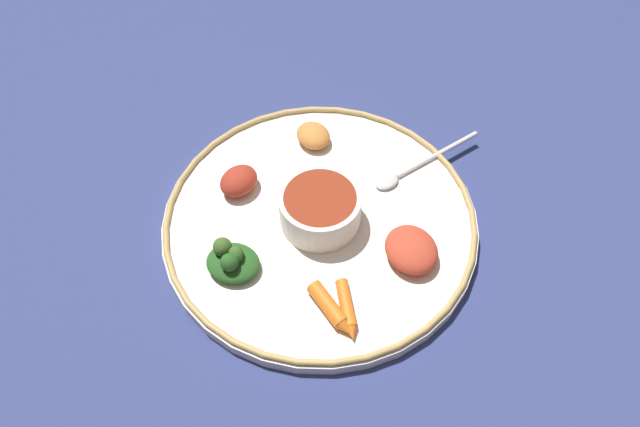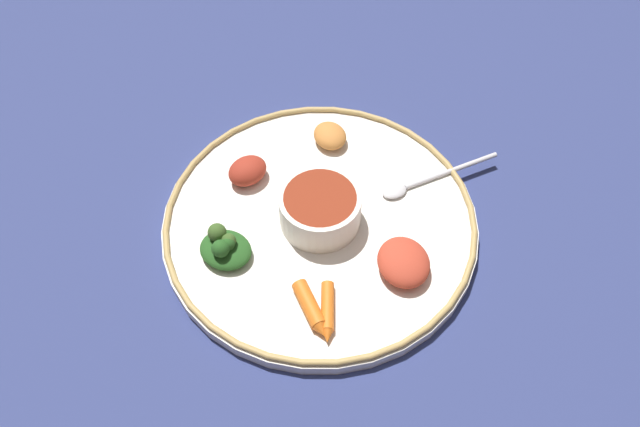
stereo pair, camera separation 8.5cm
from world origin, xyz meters
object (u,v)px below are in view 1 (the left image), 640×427
greens_pile (232,260)px  carrot_near_spoon (330,308)px  center_bowl (320,208)px  spoon (412,168)px  carrot_outer (347,309)px

greens_pile → carrot_near_spoon: (0.13, 0.01, -0.01)m
center_bowl → greens_pile: size_ratio=1.35×
center_bowl → carrot_near_spoon: 0.13m
spoon → carrot_outer: (0.03, -0.24, 0.00)m
spoon → greens_pile: bearing=-116.5°
center_bowl → spoon: 0.15m
carrot_near_spoon → greens_pile: bearing=-177.7°
center_bowl → greens_pile: center_bowl is taller
spoon → center_bowl: bearing=-116.3°
center_bowl → spoon: (0.07, 0.14, -0.02)m
greens_pile → carrot_near_spoon: bearing=2.3°
greens_pile → center_bowl: bearing=63.2°
greens_pile → carrot_outer: greens_pile is taller
spoon → greens_pile: greens_pile is taller
center_bowl → greens_pile: bearing=-116.8°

